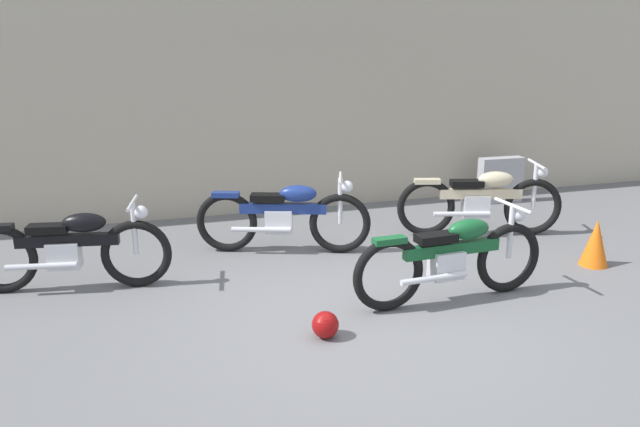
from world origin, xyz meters
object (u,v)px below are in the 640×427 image
(motorcycle_blue, at_px, (285,216))
(motorcycle_cream, at_px, (481,201))
(traffic_cone, at_px, (596,243))
(helmet, at_px, (325,325))
(motorcycle_black, at_px, (70,249))
(motorcycle_green, at_px, (453,258))
(stone_marker, at_px, (500,180))

(motorcycle_blue, bearing_deg, motorcycle_cream, 16.97)
(traffic_cone, relative_size, motorcycle_cream, 0.26)
(helmet, xyz_separation_m, motorcycle_black, (-2.19, 1.82, 0.33))
(helmet, bearing_deg, traffic_cone, 12.90)
(motorcycle_black, distance_m, motorcycle_cream, 5.05)
(traffic_cone, height_order, motorcycle_black, motorcycle_black)
(traffic_cone, distance_m, motorcycle_black, 5.80)
(traffic_cone, distance_m, motorcycle_blue, 3.63)
(motorcycle_blue, distance_m, motorcycle_cream, 2.64)
(motorcycle_black, relative_size, motorcycle_cream, 0.98)
(helmet, height_order, motorcycle_green, motorcycle_green)
(helmet, distance_m, motorcycle_black, 2.86)
(stone_marker, distance_m, motorcycle_black, 6.49)
(motorcycle_green, bearing_deg, stone_marker, 48.19)
(traffic_cone, bearing_deg, motorcycle_black, 169.94)
(traffic_cone, bearing_deg, helmet, -167.10)
(motorcycle_black, xyz_separation_m, motorcycle_cream, (5.04, 0.38, 0.02))
(helmet, distance_m, traffic_cone, 3.61)
(traffic_cone, xyz_separation_m, motorcycle_black, (-5.71, 1.01, 0.18))
(helmet, bearing_deg, motorcycle_green, 15.42)
(stone_marker, xyz_separation_m, motorcycle_green, (-2.60, -3.22, 0.10))
(helmet, xyz_separation_m, traffic_cone, (3.52, 0.81, 0.15))
(motorcycle_blue, height_order, motorcycle_cream, motorcycle_cream)
(helmet, distance_m, motorcycle_cream, 3.62)
(motorcycle_black, bearing_deg, stone_marker, 26.05)
(motorcycle_blue, xyz_separation_m, motorcycle_black, (-2.40, -0.49, -0.01))
(motorcycle_green, distance_m, motorcycle_black, 3.91)
(helmet, xyz_separation_m, motorcycle_green, (1.45, 0.40, 0.33))
(helmet, distance_m, motorcycle_blue, 2.34)
(motorcycle_green, height_order, motorcycle_cream, motorcycle_cream)
(stone_marker, distance_m, motorcycle_cream, 1.86)
(motorcycle_blue, bearing_deg, helmet, -75.97)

